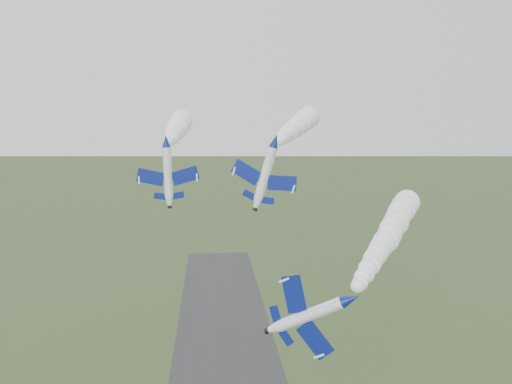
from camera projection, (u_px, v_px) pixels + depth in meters
jet_lead at (351, 299)px, 69.20m from camera, size 7.75×12.81×9.95m
smoke_trail_jet_lead at (388, 235)px, 97.81m from camera, size 27.66×53.21×5.41m
jet_pair_left at (166, 141)px, 87.13m from camera, size 9.49×11.42×2.83m
smoke_trail_jet_pair_left at (178, 127)px, 124.59m from camera, size 7.86×71.64×5.53m
jet_pair_right at (275, 141)px, 89.47m from camera, size 10.43×12.70×3.99m
smoke_trail_jet_pair_right at (299, 125)px, 127.01m from camera, size 21.73×70.72×5.46m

